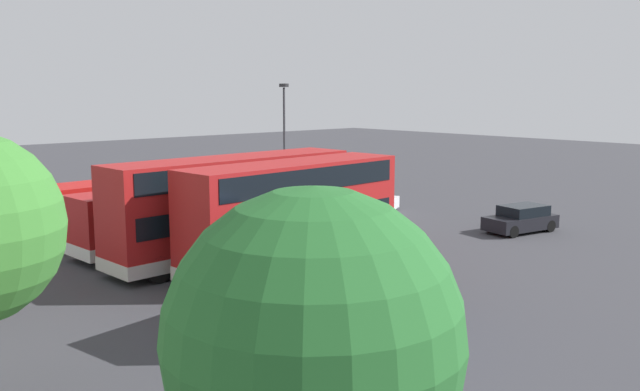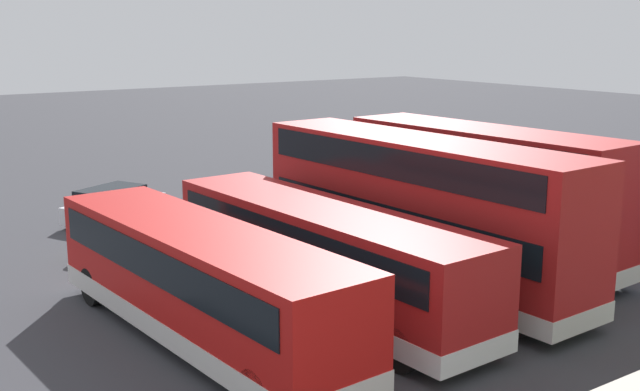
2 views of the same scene
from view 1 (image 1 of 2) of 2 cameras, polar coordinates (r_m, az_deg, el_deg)
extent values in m
plane|color=#38383D|center=(37.99, 2.97, -2.43)|extent=(140.00, 140.00, 0.00)
cube|color=#A51919|center=(27.87, -2.31, -1.45)|extent=(3.14, 10.37, 4.20)
cube|color=silver|center=(28.25, -2.29, -5.09)|extent=(3.19, 10.41, 0.55)
cube|color=black|center=(27.90, -2.31, -1.85)|extent=(3.16, 9.57, 0.90)
cube|color=black|center=(27.64, -2.33, 1.61)|extent=(3.16, 9.57, 0.90)
cube|color=black|center=(31.60, 4.50, -0.61)|extent=(2.25, 0.19, 1.10)
cylinder|color=black|center=(31.60, 1.23, -3.72)|extent=(0.36, 1.12, 1.10)
cylinder|color=black|center=(30.15, 4.36, -4.36)|extent=(0.36, 1.12, 1.10)
cylinder|color=black|center=(26.83, -9.78, -6.14)|extent=(0.36, 1.12, 1.10)
cylinder|color=black|center=(25.09, -6.75, -7.13)|extent=(0.36, 1.12, 1.10)
cube|color=#A51919|center=(30.15, -7.32, -0.73)|extent=(3.06, 12.02, 4.20)
cube|color=silver|center=(30.50, -7.25, -4.11)|extent=(3.10, 12.06, 0.55)
cube|color=black|center=(30.18, -7.31, -1.10)|extent=(3.09, 11.22, 0.90)
cube|color=black|center=(29.94, -7.37, 2.11)|extent=(3.09, 11.22, 0.90)
cube|color=black|center=(34.09, 0.71, 0.12)|extent=(2.25, 0.16, 1.10)
cylinder|color=black|center=(34.22, -2.33, -2.75)|extent=(0.35, 1.11, 1.10)
cylinder|color=black|center=(32.63, 0.34, -3.32)|extent=(0.35, 1.11, 1.10)
cylinder|color=black|center=(29.03, -15.80, -5.20)|extent=(0.35, 1.11, 1.10)
cylinder|color=black|center=(27.13, -13.48, -6.09)|extent=(0.35, 1.11, 1.10)
cube|color=#A51919|center=(33.20, -10.95, -1.33)|extent=(3.10, 11.69, 2.60)
cube|color=silver|center=(33.40, -10.89, -3.06)|extent=(3.14, 11.73, 0.55)
cube|color=black|center=(33.10, -10.98, -0.31)|extent=(3.12, 10.89, 0.90)
cube|color=black|center=(36.63, -3.42, 0.71)|extent=(2.25, 0.17, 1.10)
cylinder|color=black|center=(36.85, -6.22, -1.96)|extent=(0.35, 1.11, 1.10)
cylinder|color=black|center=(35.15, -3.92, -2.45)|extent=(0.35, 1.11, 1.10)
cylinder|color=black|center=(32.22, -18.51, -3.94)|extent=(0.35, 1.11, 1.10)
cylinder|color=black|center=(30.26, -16.60, -4.66)|extent=(0.35, 1.11, 1.10)
cube|color=#B71411|center=(36.43, -14.35, -0.55)|extent=(3.22, 11.44, 2.60)
cube|color=silver|center=(36.61, -14.29, -2.13)|extent=(3.26, 11.48, 0.55)
cube|color=black|center=(36.34, -14.39, 0.38)|extent=(3.23, 10.64, 0.90)
cube|color=black|center=(39.55, -7.34, 1.26)|extent=(2.25, 0.19, 1.10)
cylinder|color=black|center=(39.85, -9.91, -1.22)|extent=(0.37, 1.12, 1.10)
cylinder|color=black|center=(38.07, -7.93, -1.64)|extent=(0.37, 1.12, 1.10)
cylinder|color=black|center=(35.67, -21.07, -2.87)|extent=(0.37, 1.12, 1.10)
cylinder|color=black|center=(33.67, -19.47, -3.45)|extent=(0.37, 1.12, 1.10)
cube|color=navy|center=(21.28, -1.46, -6.50)|extent=(3.38, 5.84, 2.80)
cube|color=black|center=(24.27, 4.24, -5.32)|extent=(2.80, 2.39, 2.20)
cylinder|color=black|center=(25.15, 2.06, -7.15)|extent=(0.44, 1.03, 1.00)
cylinder|color=black|center=(23.94, 6.47, -8.03)|extent=(0.44, 1.03, 1.00)
cylinder|color=black|center=(21.17, -6.92, -10.33)|extent=(0.44, 1.03, 1.00)
cylinder|color=black|center=(19.72, -2.18, -11.74)|extent=(0.44, 1.03, 1.00)
cube|color=silver|center=(42.45, 3.63, -0.51)|extent=(4.64, 3.51, 0.70)
cube|color=black|center=(42.42, 3.38, 0.34)|extent=(3.03, 2.61, 0.55)
cylinder|color=black|center=(42.80, 5.92, -0.75)|extent=(0.67, 0.48, 0.64)
cylinder|color=black|center=(41.29, 5.31, -1.09)|extent=(0.67, 0.48, 0.64)
cylinder|color=black|center=(43.72, 2.02, -0.50)|extent=(0.67, 0.48, 0.64)
cylinder|color=black|center=(42.24, 1.30, -0.83)|extent=(0.67, 0.48, 0.64)
cube|color=black|center=(37.26, 16.58, -2.19)|extent=(2.52, 4.26, 0.70)
cube|color=black|center=(37.30, 16.82, -1.21)|extent=(2.06, 2.66, 0.55)
cylinder|color=black|center=(35.76, 16.01, -2.96)|extent=(0.34, 0.67, 0.64)
cylinder|color=black|center=(36.84, 14.18, -2.54)|extent=(0.34, 0.67, 0.64)
cylinder|color=black|center=(37.83, 18.88, -2.46)|extent=(0.34, 0.67, 0.64)
cylinder|color=black|center=(38.85, 17.07, -2.08)|extent=(0.34, 0.67, 0.64)
cylinder|color=#38383D|center=(48.16, -3.04, 4.56)|extent=(0.16, 0.16, 7.65)
cube|color=#262628|center=(48.03, -3.07, 9.29)|extent=(0.70, 0.30, 0.24)
cylinder|color=yellow|center=(41.43, -3.39, -0.82)|extent=(0.60, 0.60, 0.95)
sphere|color=#236028|center=(9.04, -0.54, -11.89)|extent=(4.02, 4.02, 4.02)
camera|label=2|loc=(39.99, -42.97, 7.03)|focal=43.81mm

